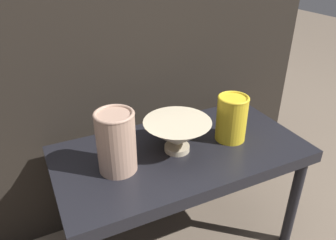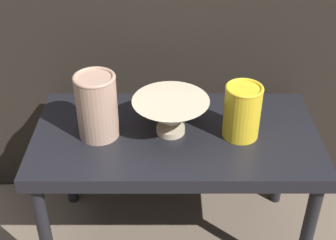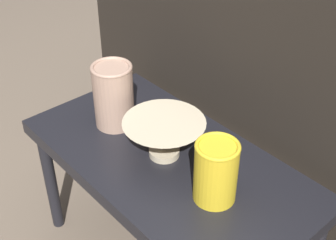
# 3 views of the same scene
# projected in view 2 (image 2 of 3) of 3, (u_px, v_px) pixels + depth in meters

# --- Properties ---
(ground_plane) EXTENTS (8.00, 8.00, 0.00)m
(ground_plane) POSITION_uv_depth(u_px,v_px,m) (174.00, 236.00, 1.53)
(ground_plane) COLOR #6B5B4C
(table) EXTENTS (0.79, 0.41, 0.42)m
(table) POSITION_uv_depth(u_px,v_px,m) (175.00, 145.00, 1.32)
(table) COLOR black
(table) RESTS_ON ground_plane
(couch_backdrop) EXTENTS (1.31, 0.50, 0.90)m
(couch_backdrop) POSITION_uv_depth(u_px,v_px,m) (173.00, 45.00, 1.69)
(couch_backdrop) COLOR black
(couch_backdrop) RESTS_ON ground_plane
(bowl) EXTENTS (0.21, 0.21, 0.10)m
(bowl) POSITION_uv_depth(u_px,v_px,m) (170.00, 115.00, 1.26)
(bowl) COLOR #C1B293
(bowl) RESTS_ON table
(vase_textured_left) EXTENTS (0.11, 0.11, 0.18)m
(vase_textured_left) POSITION_uv_depth(u_px,v_px,m) (96.00, 105.00, 1.23)
(vase_textured_left) COLOR tan
(vase_textured_left) RESTS_ON table
(vase_colorful_right) EXTENTS (0.10, 0.10, 0.15)m
(vase_colorful_right) POSITION_uv_depth(u_px,v_px,m) (241.00, 111.00, 1.24)
(vase_colorful_right) COLOR gold
(vase_colorful_right) RESTS_ON table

